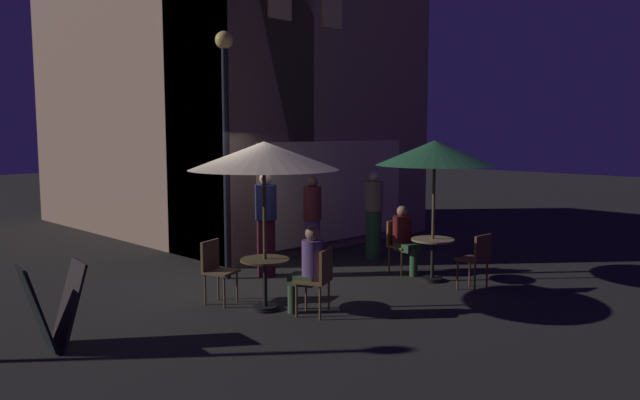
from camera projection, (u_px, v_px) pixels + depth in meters
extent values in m
plane|color=#262421|center=(241.00, 290.00, 9.75)|extent=(60.00, 60.00, 0.00)
cube|color=#9C7862|center=(309.00, 78.00, 13.75)|extent=(6.07, 2.13, 7.38)
cube|color=#9C7862|center=(152.00, 81.00, 14.72)|extent=(2.13, 8.87, 7.38)
cube|color=#F1D578|center=(332.00, 4.00, 12.53)|extent=(0.55, 0.06, 0.95)
cube|color=beige|center=(336.00, 191.00, 13.03)|extent=(4.25, 0.08, 2.10)
cylinder|color=black|center=(226.00, 165.00, 10.32)|extent=(0.10, 0.10, 3.91)
sphere|color=#F5D864|center=(224.00, 40.00, 10.09)|extent=(0.30, 0.30, 0.30)
cube|color=black|center=(69.00, 303.00, 7.20)|extent=(0.39, 0.59, 0.99)
cube|color=black|center=(36.00, 309.00, 6.99)|extent=(0.39, 0.59, 0.99)
cylinder|color=black|center=(432.00, 280.00, 10.37)|extent=(0.40, 0.40, 0.03)
cylinder|color=black|center=(432.00, 261.00, 10.34)|extent=(0.06, 0.06, 0.69)
cylinder|color=olive|center=(433.00, 240.00, 10.30)|extent=(0.71, 0.71, 0.03)
cylinder|color=black|center=(265.00, 309.00, 8.71)|extent=(0.40, 0.40, 0.03)
cylinder|color=black|center=(265.00, 285.00, 8.67)|extent=(0.06, 0.06, 0.70)
cylinder|color=#4B3C23|center=(265.00, 260.00, 8.63)|extent=(0.69, 0.69, 0.03)
cylinder|color=black|center=(432.00, 279.00, 10.37)|extent=(0.36, 0.36, 0.06)
cylinder|color=#4C3F25|center=(433.00, 213.00, 10.25)|extent=(0.05, 0.05, 2.31)
cone|color=#245634|center=(435.00, 153.00, 10.13)|extent=(1.94, 1.94, 0.41)
cylinder|color=black|center=(265.00, 308.00, 8.71)|extent=(0.36, 0.36, 0.06)
cylinder|color=#483D25|center=(265.00, 229.00, 8.58)|extent=(0.05, 0.05, 2.32)
cone|color=beige|center=(264.00, 156.00, 8.46)|extent=(2.08, 2.08, 0.39)
cylinder|color=brown|center=(414.00, 261.00, 10.90)|extent=(0.03, 0.03, 0.46)
cylinder|color=brown|center=(401.00, 263.00, 10.71)|extent=(0.03, 0.03, 0.46)
cylinder|color=brown|center=(402.00, 258.00, 11.14)|extent=(0.03, 0.03, 0.46)
cylinder|color=brown|center=(389.00, 260.00, 10.96)|extent=(0.03, 0.03, 0.46)
cube|color=brown|center=(402.00, 247.00, 10.90)|extent=(0.43, 0.43, 0.04)
cube|color=brown|center=(395.00, 232.00, 11.01)|extent=(0.38, 0.09, 0.43)
cylinder|color=brown|center=(458.00, 275.00, 9.77)|extent=(0.03, 0.03, 0.48)
cylinder|color=brown|center=(470.00, 272.00, 9.98)|extent=(0.03, 0.03, 0.48)
cylinder|color=brown|center=(475.00, 279.00, 9.53)|extent=(0.03, 0.03, 0.48)
cylinder|color=brown|center=(487.00, 275.00, 9.74)|extent=(0.03, 0.03, 0.48)
cube|color=brown|center=(473.00, 259.00, 9.73)|extent=(0.43, 0.43, 0.04)
cube|color=brown|center=(483.00, 248.00, 9.56)|extent=(0.41, 0.07, 0.40)
cylinder|color=brown|center=(237.00, 287.00, 9.08)|extent=(0.03, 0.03, 0.46)
cylinder|color=brown|center=(224.00, 292.00, 8.78)|extent=(0.03, 0.03, 0.46)
cylinder|color=brown|center=(218.00, 284.00, 9.22)|extent=(0.03, 0.03, 0.46)
cylinder|color=brown|center=(205.00, 290.00, 8.92)|extent=(0.03, 0.03, 0.46)
cube|color=brown|center=(221.00, 272.00, 8.97)|extent=(0.53, 0.53, 0.04)
cube|color=brown|center=(210.00, 255.00, 9.02)|extent=(0.40, 0.18, 0.43)
cylinder|color=brown|center=(296.00, 300.00, 8.33)|extent=(0.03, 0.03, 0.47)
cylinder|color=brown|center=(306.00, 294.00, 8.64)|extent=(0.03, 0.03, 0.47)
cylinder|color=brown|center=(320.00, 303.00, 8.21)|extent=(0.03, 0.03, 0.47)
cylinder|color=brown|center=(329.00, 297.00, 8.52)|extent=(0.03, 0.03, 0.47)
cube|color=brown|center=(313.00, 281.00, 8.40)|extent=(0.56, 0.56, 0.04)
cube|color=brown|center=(326.00, 265.00, 8.30)|extent=(0.41, 0.21, 0.43)
cube|color=#2B4B2C|center=(407.00, 247.00, 10.79)|extent=(0.38, 0.40, 0.14)
cylinder|color=#2B4B2C|center=(414.00, 262.00, 10.69)|extent=(0.14, 0.14, 0.49)
cylinder|color=#4C1214|center=(402.00, 231.00, 10.87)|extent=(0.33, 0.33, 0.53)
sphere|color=#98664A|center=(402.00, 211.00, 10.83)|extent=(0.19, 0.19, 0.19)
cube|color=#314B2E|center=(303.00, 279.00, 8.45)|extent=(0.42, 0.45, 0.14)
cylinder|color=#314B2E|center=(293.00, 296.00, 8.53)|extent=(0.14, 0.14, 0.49)
cylinder|color=#573D6D|center=(313.00, 260.00, 8.37)|extent=(0.30, 0.30, 0.55)
sphere|color=#91684E|center=(313.00, 234.00, 8.32)|extent=(0.21, 0.21, 0.21)
cylinder|color=#523260|center=(312.00, 242.00, 11.57)|extent=(0.28, 0.28, 0.86)
cylinder|color=#551B21|center=(312.00, 203.00, 11.49)|extent=(0.33, 0.33, 0.62)
sphere|color=brown|center=(312.00, 182.00, 11.44)|extent=(0.21, 0.21, 0.21)
cylinder|color=#48121D|center=(266.00, 248.00, 10.67)|extent=(0.31, 0.31, 1.00)
cylinder|color=navy|center=(266.00, 202.00, 10.58)|extent=(0.37, 0.37, 0.60)
sphere|color=tan|center=(266.00, 179.00, 10.53)|extent=(0.22, 0.22, 0.22)
cylinder|color=#295130|center=(373.00, 235.00, 12.12)|extent=(0.31, 0.31, 0.96)
cylinder|color=#7E6B58|center=(374.00, 196.00, 12.04)|extent=(0.36, 0.36, 0.58)
sphere|color=beige|center=(374.00, 177.00, 12.00)|extent=(0.19, 0.19, 0.19)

